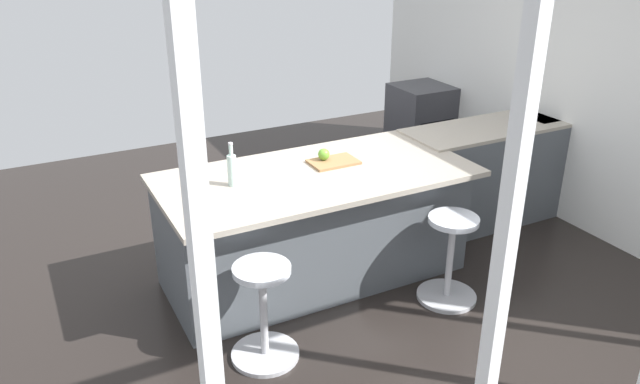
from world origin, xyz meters
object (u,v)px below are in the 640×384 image
stool_by_window (450,261)px  water_bottle (232,169)px  oven_range (420,124)px  cutting_board (333,162)px  apple_green (324,154)px  kitchen_island (314,224)px  stool_middle (264,315)px

stool_by_window → water_bottle: bearing=-29.1°
oven_range → water_bottle: size_ratio=2.82×
oven_range → cutting_board: size_ratio=2.45×
stool_by_window → apple_green: (0.59, -0.85, 0.64)m
oven_range → apple_green: size_ratio=9.88×
kitchen_island → stool_middle: kitchen_island is taller
oven_range → stool_by_window: oven_range is taller
stool_by_window → cutting_board: bearing=-56.5°
kitchen_island → water_bottle: water_bottle is taller
stool_by_window → stool_middle: bearing=0.0°
stool_middle → water_bottle: size_ratio=2.13×
kitchen_island → apple_green: 0.54m
stool_middle → cutting_board: 1.36m
kitchen_island → apple_green: size_ratio=25.80×
apple_green → water_bottle: water_bottle is taller
kitchen_island → cutting_board: bearing=-161.8°
kitchen_island → apple_green: apple_green is taller
oven_range → stool_by_window: size_ratio=1.32×
stool_by_window → cutting_board: (0.53, -0.80, 0.59)m
oven_range → cutting_board: cutting_board is taller
apple_green → stool_by_window: bearing=124.6°
stool_middle → cutting_board: size_ratio=1.85×
stool_by_window → stool_middle: 1.46m
kitchen_island → apple_green: bearing=-141.0°
stool_by_window → water_bottle: (1.35, -0.75, 0.70)m
oven_range → kitchen_island: kitchen_island is taller
water_bottle → apple_green: bearing=-172.6°
stool_by_window → stool_middle: same height
stool_by_window → cutting_board: 1.13m
stool_middle → oven_range: bearing=-140.4°
oven_range → apple_green: apple_green is taller
stool_by_window → apple_green: apple_green is taller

